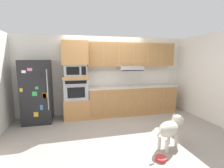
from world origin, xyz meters
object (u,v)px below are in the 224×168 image
built_in_oven (76,89)px  microwave (75,70)px  screwdriver (130,86)px  dog (171,128)px  dog_food_bowl (161,158)px  refrigerator (37,92)px

built_in_oven → microwave: microwave is taller
microwave → screwdriver: (1.73, 0.01, -0.53)m
microwave → built_in_oven: bearing=179.2°
dog → dog_food_bowl: dog is taller
dog → dog_food_bowl: size_ratio=4.53×
built_in_oven → screwdriver: 1.73m
refrigerator → microwave: 1.22m
dog_food_bowl → dog: bearing=42.7°
refrigerator → dog_food_bowl: (2.46, -2.52, -0.85)m
microwave → dog: size_ratio=0.71×
refrigerator → microwave: bearing=3.6°
microwave → screwdriver: microwave is taller
refrigerator → dog_food_bowl: 3.62m
screwdriver → dog_food_bowl: (-0.35, -2.59, -0.90)m
refrigerator → built_in_oven: refrigerator is taller
refrigerator → built_in_oven: (1.07, 0.07, 0.02)m
microwave → dog_food_bowl: microwave is taller
dog_food_bowl → built_in_oven: bearing=118.2°
screwdriver → dog: bearing=-87.7°
dog → screwdriver: bearing=63.2°
screwdriver → built_in_oven: bearing=-179.7°
screwdriver → dog_food_bowl: 2.77m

